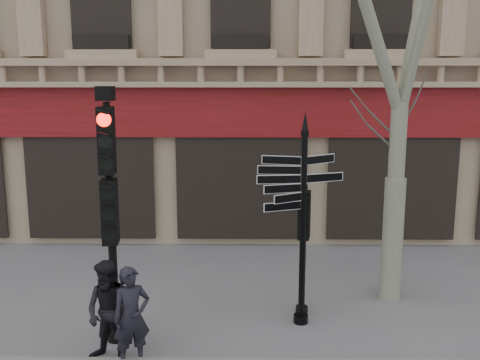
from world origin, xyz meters
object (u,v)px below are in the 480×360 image
object	(u,v)px
fingerpost	(304,184)
traffic_signal_main	(109,185)
pedestrian_b	(110,312)
pedestrian_a	(132,317)
traffic_signal_secondary	(304,228)

from	to	relation	value
fingerpost	traffic_signal_main	size ratio (longest dim) A/B	0.90
pedestrian_b	traffic_signal_main	bearing A→B (deg)	117.41
fingerpost	pedestrian_a	world-z (taller)	fingerpost
traffic_signal_secondary	pedestrian_b	size ratio (longest dim) A/B	1.44
traffic_signal_main	pedestrian_b	xyz separation A→B (m)	(0.10, -0.70, -1.90)
fingerpost	pedestrian_b	xyz separation A→B (m)	(-3.15, -1.42, -1.78)
pedestrian_a	fingerpost	bearing A→B (deg)	0.61
fingerpost	pedestrian_a	xyz separation A→B (m)	(-2.78, -1.53, -1.81)
traffic_signal_main	traffic_signal_secondary	bearing A→B (deg)	13.61
traffic_signal_secondary	traffic_signal_main	bearing A→B (deg)	-147.97
fingerpost	pedestrian_b	world-z (taller)	fingerpost
traffic_signal_secondary	pedestrian_a	world-z (taller)	traffic_signal_secondary
pedestrian_b	fingerpost	bearing A→B (deg)	43.98
fingerpost	traffic_signal_secondary	bearing A→B (deg)	70.96
traffic_signal_main	pedestrian_a	bearing A→B (deg)	-66.46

